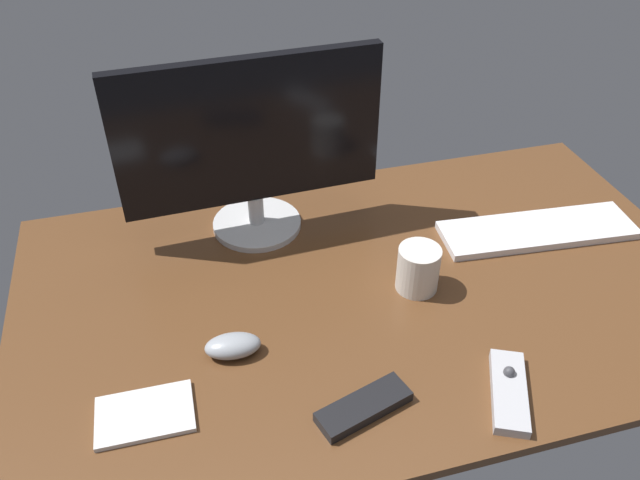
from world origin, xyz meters
TOP-DOWN VIEW (x-y plane):
  - desk at (0.00, 0.00)cm, footprint 140.00×84.00cm
  - monitor at (-18.05, 26.07)cm, footprint 55.48×19.75cm
  - keyboard at (41.81, 7.05)cm, footprint 44.35×16.11cm
  - computer_mouse at (-29.31, -10.52)cm, footprint 10.45×6.45cm
  - media_remote at (13.67, -31.81)cm, footprint 12.18×17.58cm
  - tv_remote at (-10.75, -28.51)cm, footprint 17.07×9.95cm
  - coffee_mug at (8.96, -2.52)cm, footprint 8.43×8.43cm
  - notepad at (-45.35, -20.23)cm, footprint 15.82×10.46cm

SIDE VIEW (x-z plane):
  - desk at x=0.00cm, z-range 0.00..2.00cm
  - notepad at x=-45.35cm, z-range 2.00..2.91cm
  - keyboard at x=41.81cm, z-range 2.00..3.66cm
  - tv_remote at x=-10.75cm, z-range 2.00..3.97cm
  - media_remote at x=13.67cm, z-range 1.38..4.61cm
  - computer_mouse at x=-29.31cm, z-range 2.00..5.81cm
  - coffee_mug at x=8.96cm, z-range 2.00..11.49cm
  - monitor at x=-18.05cm, z-range 3.37..43.11cm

